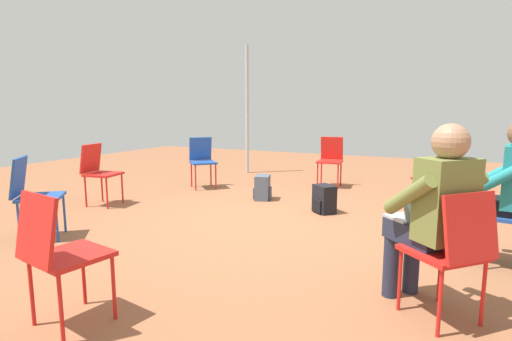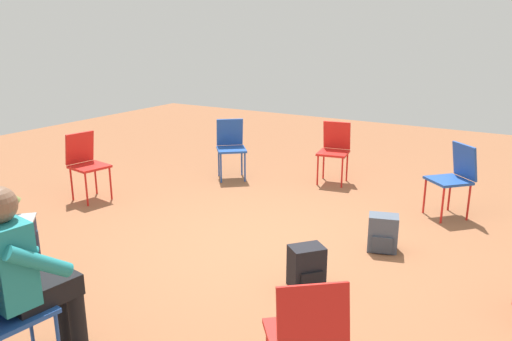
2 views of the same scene
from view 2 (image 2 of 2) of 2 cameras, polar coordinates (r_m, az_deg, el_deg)
The scene contains 10 objects.
ground_plane at distance 5.04m, azimuth 0.80°, elevation -8.63°, with size 14.63×14.63×0.00m, color brown.
chair_northwest at distance 6.10m, azimuth 21.72°, elevation -0.47°, with size 0.59×0.58×0.85m.
chair_southwest at distance 7.19m, azimuth -2.90°, elevation 3.02°, with size 0.59×0.58×0.85m.
chair_northeast at distance 2.85m, azimuth 5.84°, elevation -18.25°, with size 0.59×0.58×0.85m.
chair_east at distance 3.41m, azimuth -27.23°, elevation -13.94°, with size 0.48×0.45×0.85m.
chair_west at distance 7.06m, azimuth 8.96°, elevation 2.60°, with size 0.50×0.46×0.85m.
chair_south at distance 6.62m, azimuth -18.86°, elevation 1.03°, with size 0.46×0.50×0.85m.
person_in_teal at distance 3.38m, azimuth -25.08°, elevation -10.14°, with size 0.55×0.54×1.24m.
backpack_near_laptop_user at distance 5.05m, azimuth 14.27°, elevation -7.15°, with size 0.30×0.33×0.36m.
backpack_by_empty_chair at distance 4.27m, azimuth 5.77°, elevation -11.14°, with size 0.34×0.33×0.36m.
Camera 2 is at (3.97, 2.30, 2.09)m, focal length 35.00 mm.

